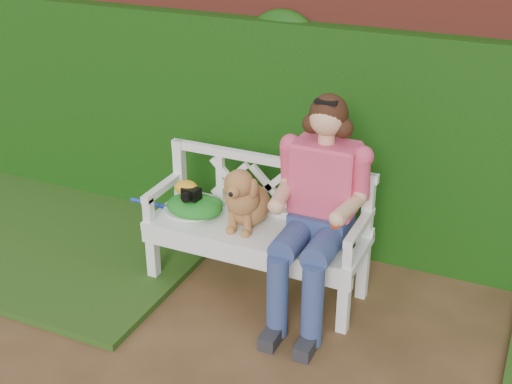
% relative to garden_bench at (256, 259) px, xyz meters
% --- Properties ---
extents(brick_wall, '(10.00, 0.30, 2.20)m').
position_rel_garden_bench_xyz_m(brick_wall, '(0.59, 1.00, 0.86)').
color(brick_wall, maroon).
rests_on(brick_wall, ground).
extents(ivy_hedge, '(10.00, 0.18, 1.70)m').
position_rel_garden_bench_xyz_m(ivy_hedge, '(0.59, 0.78, 0.61)').
color(ivy_hedge, '#1D440C').
rests_on(ivy_hedge, ground).
extents(grass_left, '(2.60, 2.00, 0.05)m').
position_rel_garden_bench_xyz_m(grass_left, '(-1.81, 0.00, -0.21)').
color(grass_left, '#224615').
rests_on(grass_left, ground).
extents(garden_bench, '(1.65, 0.81, 0.48)m').
position_rel_garden_bench_xyz_m(garden_bench, '(0.00, 0.00, 0.00)').
color(garden_bench, white).
rests_on(garden_bench, ground).
extents(seated_woman, '(0.69, 0.88, 1.47)m').
position_rel_garden_bench_xyz_m(seated_woman, '(0.46, -0.02, 0.50)').
color(seated_woman, '#E32F52').
rests_on(seated_woman, ground).
extents(dog, '(0.34, 0.44, 0.46)m').
position_rel_garden_bench_xyz_m(dog, '(-0.07, 0.01, 0.47)').
color(dog, brown).
rests_on(dog, garden_bench).
extents(tennis_racket, '(0.72, 0.49, 0.03)m').
position_rel_garden_bench_xyz_m(tennis_racket, '(-0.56, -0.01, 0.26)').
color(tennis_racket, white).
rests_on(tennis_racket, garden_bench).
extents(green_bag, '(0.44, 0.36, 0.14)m').
position_rel_garden_bench_xyz_m(green_bag, '(-0.47, 0.00, 0.31)').
color(green_bag, '#249117').
rests_on(green_bag, garden_bench).
extents(camera_item, '(0.13, 0.11, 0.08)m').
position_rel_garden_bench_xyz_m(camera_item, '(-0.47, -0.03, 0.42)').
color(camera_item, black).
rests_on(camera_item, green_bag).
extents(baseball_glove, '(0.19, 0.15, 0.11)m').
position_rel_garden_bench_xyz_m(baseball_glove, '(-0.53, 0.01, 0.43)').
color(baseball_glove, gold).
rests_on(baseball_glove, green_bag).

